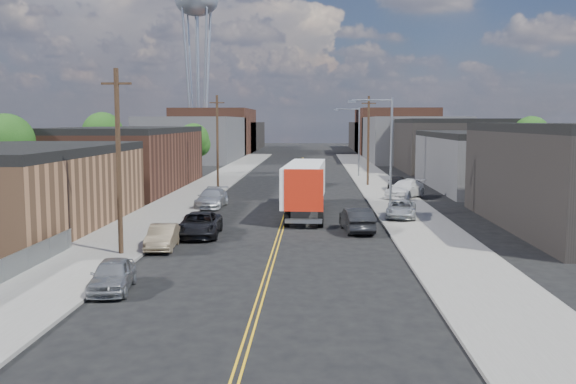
# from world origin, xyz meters

# --- Properties ---
(ground) EXTENTS (260.00, 260.00, 0.00)m
(ground) POSITION_xyz_m (0.00, 60.00, 0.00)
(ground) COLOR black
(ground) RESTS_ON ground
(centerline) EXTENTS (0.32, 120.00, 0.01)m
(centerline) POSITION_xyz_m (0.00, 45.00, 0.01)
(centerline) COLOR gold
(centerline) RESTS_ON ground
(sidewalk_left) EXTENTS (5.00, 140.00, 0.15)m
(sidewalk_left) POSITION_xyz_m (-9.50, 45.00, 0.07)
(sidewalk_left) COLOR slate
(sidewalk_left) RESTS_ON ground
(sidewalk_right) EXTENTS (5.00, 140.00, 0.15)m
(sidewalk_right) POSITION_xyz_m (9.50, 45.00, 0.07)
(sidewalk_right) COLOR slate
(sidewalk_right) RESTS_ON ground
(warehouse_tan) EXTENTS (12.00, 22.00, 5.60)m
(warehouse_tan) POSITION_xyz_m (-18.00, 18.00, 2.80)
(warehouse_tan) COLOR brown
(warehouse_tan) RESTS_ON ground
(warehouse_brown) EXTENTS (12.00, 26.00, 6.60)m
(warehouse_brown) POSITION_xyz_m (-18.00, 44.00, 3.30)
(warehouse_brown) COLOR #48271C
(warehouse_brown) RESTS_ON ground
(industrial_right_b) EXTENTS (14.00, 24.00, 6.10)m
(industrial_right_b) POSITION_xyz_m (22.00, 46.00, 3.05)
(industrial_right_b) COLOR #3A3A3C
(industrial_right_b) RESTS_ON ground
(industrial_right_c) EXTENTS (14.00, 22.00, 7.60)m
(industrial_right_c) POSITION_xyz_m (22.00, 72.00, 3.80)
(industrial_right_c) COLOR black
(industrial_right_c) RESTS_ON ground
(skyline_left_a) EXTENTS (16.00, 30.00, 8.00)m
(skyline_left_a) POSITION_xyz_m (-20.00, 95.00, 4.00)
(skyline_left_a) COLOR #3A3A3C
(skyline_left_a) RESTS_ON ground
(skyline_right_a) EXTENTS (16.00, 30.00, 8.00)m
(skyline_right_a) POSITION_xyz_m (20.00, 95.00, 4.00)
(skyline_right_a) COLOR #3A3A3C
(skyline_right_a) RESTS_ON ground
(skyline_left_b) EXTENTS (16.00, 26.00, 10.00)m
(skyline_left_b) POSITION_xyz_m (-20.00, 120.00, 5.00)
(skyline_left_b) COLOR #48271C
(skyline_left_b) RESTS_ON ground
(skyline_right_b) EXTENTS (16.00, 26.00, 10.00)m
(skyline_right_b) POSITION_xyz_m (20.00, 120.00, 5.00)
(skyline_right_b) COLOR #48271C
(skyline_right_b) RESTS_ON ground
(skyline_left_c) EXTENTS (16.00, 40.00, 7.00)m
(skyline_left_c) POSITION_xyz_m (-20.00, 140.00, 3.50)
(skyline_left_c) COLOR black
(skyline_left_c) RESTS_ON ground
(skyline_right_c) EXTENTS (16.00, 40.00, 7.00)m
(skyline_right_c) POSITION_xyz_m (20.00, 140.00, 3.50)
(skyline_right_c) COLOR black
(skyline_right_c) RESTS_ON ground
(water_tower) EXTENTS (9.00, 9.00, 36.90)m
(water_tower) POSITION_xyz_m (-22.00, 110.00, 30.65)
(water_tower) COLOR gray
(water_tower) RESTS_ON ground
(streetlight_near) EXTENTS (3.39, 0.25, 9.00)m
(streetlight_near) POSITION_xyz_m (7.60, 25.00, 5.33)
(streetlight_near) COLOR gray
(streetlight_near) RESTS_ON ground
(streetlight_far) EXTENTS (3.39, 0.25, 9.00)m
(streetlight_far) POSITION_xyz_m (7.60, 60.00, 5.33)
(streetlight_far) COLOR gray
(streetlight_far) RESTS_ON ground
(utility_pole_left_near) EXTENTS (1.60, 0.26, 10.00)m
(utility_pole_left_near) POSITION_xyz_m (-8.20, 10.00, 5.14)
(utility_pole_left_near) COLOR black
(utility_pole_left_near) RESTS_ON ground
(utility_pole_left_far) EXTENTS (1.60, 0.26, 10.00)m
(utility_pole_left_far) POSITION_xyz_m (-8.20, 45.00, 5.14)
(utility_pole_left_far) COLOR black
(utility_pole_left_far) RESTS_ON ground
(utility_pole_right) EXTENTS (1.60, 0.26, 10.00)m
(utility_pole_right) POSITION_xyz_m (8.20, 48.00, 5.14)
(utility_pole_right) COLOR black
(utility_pole_right) RESTS_ON ground
(chainlink_fence) EXTENTS (0.05, 16.00, 1.22)m
(chainlink_fence) POSITION_xyz_m (-11.50, 3.50, 0.66)
(chainlink_fence) COLOR slate
(chainlink_fence) RESTS_ON ground
(tree_left_near) EXTENTS (4.85, 4.76, 7.91)m
(tree_left_near) POSITION_xyz_m (-23.94, 30.00, 5.18)
(tree_left_near) COLOR black
(tree_left_near) RESTS_ON ground
(tree_left_mid) EXTENTS (5.10, 5.04, 8.37)m
(tree_left_mid) POSITION_xyz_m (-23.94, 55.00, 5.48)
(tree_left_mid) COLOR black
(tree_left_mid) RESTS_ON ground
(tree_left_far) EXTENTS (4.35, 4.20, 6.97)m
(tree_left_far) POSITION_xyz_m (-13.94, 62.00, 4.57)
(tree_left_far) COLOR black
(tree_left_far) RESTS_ON ground
(tree_right_far) EXTENTS (4.85, 4.76, 7.91)m
(tree_right_far) POSITION_xyz_m (30.06, 60.00, 5.18)
(tree_right_far) COLOR black
(tree_right_far) RESTS_ON ground
(semi_truck) EXTENTS (3.26, 15.58, 4.05)m
(semi_truck) POSITION_xyz_m (1.50, 26.60, 2.31)
(semi_truck) COLOR silver
(semi_truck) RESTS_ON ground
(car_left_a) EXTENTS (2.13, 4.24, 1.39)m
(car_left_a) POSITION_xyz_m (-6.40, 2.85, 0.69)
(car_left_a) COLOR #989A9C
(car_left_a) RESTS_ON ground
(car_left_b) EXTENTS (1.75, 4.27, 1.38)m
(car_left_b) POSITION_xyz_m (-6.40, 11.95, 0.69)
(car_left_b) COLOR #8B785B
(car_left_b) RESTS_ON ground
(car_left_c) EXTENTS (2.82, 5.58, 1.51)m
(car_left_c) POSITION_xyz_m (-5.00, 16.00, 0.76)
(car_left_c) COLOR black
(car_left_c) RESTS_ON ground
(car_left_d) EXTENTS (2.44, 5.50, 1.57)m
(car_left_d) POSITION_xyz_m (-6.40, 29.66, 0.78)
(car_left_d) COLOR #BCBEC1
(car_left_d) RESTS_ON ground
(car_right_oncoming) EXTENTS (2.19, 5.01, 1.60)m
(car_right_oncoming) POSITION_xyz_m (5.00, 18.08, 0.80)
(car_right_oncoming) COLOR black
(car_right_oncoming) RESTS_ON ground
(car_right_lot_a) EXTENTS (2.82, 4.90, 1.28)m
(car_right_lot_a) POSITION_xyz_m (8.64, 23.53, 0.79)
(car_right_lot_a) COLOR silver
(car_right_lot_a) RESTS_ON sidewalk_right
(car_right_lot_b) EXTENTS (4.76, 5.97, 1.62)m
(car_right_lot_b) POSITION_xyz_m (10.67, 36.00, 0.96)
(car_right_lot_b) COLOR silver
(car_right_lot_b) RESTS_ON sidewalk_right
(car_right_lot_c) EXTENTS (2.50, 4.52, 1.45)m
(car_right_lot_c) POSITION_xyz_m (10.84, 43.40, 0.88)
(car_right_lot_c) COLOR black
(car_right_lot_c) RESTS_ON sidewalk_right
(car_ahead_truck) EXTENTS (2.97, 5.35, 1.42)m
(car_ahead_truck) POSITION_xyz_m (1.91, 48.32, 0.71)
(car_ahead_truck) COLOR black
(car_ahead_truck) RESTS_ON ground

